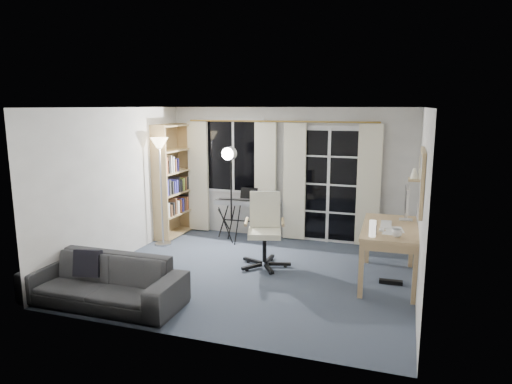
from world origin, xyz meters
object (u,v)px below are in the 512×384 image
bookshelf (171,183)px  torchiere_lamp (160,159)px  office_chair (265,223)px  mug (397,232)px  studio_light (230,165)px  monitor (407,200)px  keyboard_piano (248,203)px  desk (390,233)px  sofa (102,273)px

bookshelf → torchiere_lamp: size_ratio=1.11×
office_chair → mug: office_chair is taller
studio_light → monitor: (2.95, -0.52, -0.33)m
bookshelf → keyboard_piano: size_ratio=1.72×
desk → monitor: monitor is taller
keyboard_piano → office_chair: (0.72, -1.23, -0.00)m
bookshelf → office_chair: size_ratio=1.86×
mug → sofa: size_ratio=0.06×
bookshelf → monitor: bookshelf is taller
studio_light → office_chair: bearing=-37.3°
studio_light → sofa: bearing=-95.2°
bookshelf → mug: size_ratio=16.21×
keyboard_piano → sofa: keyboard_piano is taller
torchiere_lamp → sofa: 2.72m
torchiere_lamp → desk: torchiere_lamp is taller
studio_light → mug: bearing=-21.5°
torchiere_lamp → studio_light: (1.10, 0.46, -0.11)m
office_chair → sofa: 2.51m
monitor → office_chair: bearing=-172.5°
sofa → studio_light: bearing=78.5°
monitor → mug: monitor is taller
sofa → mug: bearing=21.6°
sofa → monitor: bearing=33.2°
torchiere_lamp → monitor: 4.08m
keyboard_piano → studio_light: size_ratio=0.69×
torchiere_lamp → office_chair: 2.22m
desk → monitor: size_ratio=2.62×
office_chair → monitor: size_ratio=1.99×
bookshelf → office_chair: 2.40m
desk → office_chair: bearing=174.6°
bookshelf → office_chair: bearing=-22.7°
torchiere_lamp → keyboard_piano: bearing=32.9°
torchiere_lamp → mug: bearing=-14.4°
torchiere_lamp → desk: 3.98m
monitor → sofa: 4.27m
monitor → mug: bearing=-97.4°
studio_light → desk: studio_light is taller
desk → keyboard_piano: bearing=150.6°
mug → sofa: 3.71m
mug → bookshelf: bearing=158.5°
desk → mug: bearing=-80.3°
keyboard_piano → studio_light: studio_light is taller
keyboard_piano → studio_light: bearing=-119.6°
desk → sofa: (-3.31, -1.89, -0.30)m
monitor → mug: (-0.10, -0.95, -0.23)m
mug → sofa: mug is taller
studio_light → monitor: bearing=-4.3°
bookshelf → studio_light: bearing=-4.6°
office_chair → monitor: bearing=-7.0°
bookshelf → keyboard_piano: 1.50m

